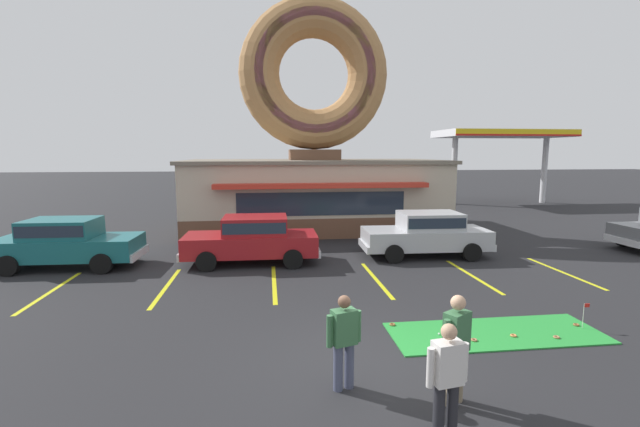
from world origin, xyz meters
TOP-DOWN VIEW (x-y plane):
  - ground_plane at (0.00, 0.00)m, footprint 160.00×160.00m
  - donut_shop_building at (0.70, 13.94)m, footprint 12.30×6.75m
  - putting_mat at (3.06, 0.95)m, footprint 4.38×1.55m
  - mini_donut_near_left at (3.32, 0.73)m, footprint 0.13×0.13m
  - mini_donut_near_right at (2.33, 1.49)m, footprint 0.13×0.13m
  - mini_donut_mid_left at (2.50, 1.60)m, footprint 0.13×0.13m
  - mini_donut_mid_centre at (2.43, 0.63)m, footprint 0.13×0.13m
  - mini_donut_mid_right at (4.13, 0.55)m, footprint 0.13×0.13m
  - mini_donut_far_left at (1.04, 1.57)m, footprint 0.13×0.13m
  - mini_donut_far_centre at (4.97, 1.07)m, footprint 0.13×0.13m
  - golf_ball at (1.85, 0.98)m, footprint 0.04×0.04m
  - putting_flag_pin at (5.04, 0.93)m, footprint 0.13×0.01m
  - car_silver at (4.08, 7.59)m, footprint 4.61×2.09m
  - car_teal at (-8.11, 7.53)m, footprint 4.61×2.08m
  - car_red at (-2.11, 7.36)m, footprint 4.58×2.01m
  - pedestrian_blue_sweater_man at (1.14, -1.29)m, footprint 0.52×0.40m
  - pedestrian_hooded_kid at (0.67, -2.04)m, footprint 0.59×0.30m
  - pedestrian_leather_jacket_man at (-0.44, -0.71)m, footprint 0.57×0.34m
  - trash_bin at (6.67, 11.13)m, footprint 0.57×0.57m
  - gas_station_canopy at (15.27, 22.49)m, footprint 9.00×4.46m
  - parking_stripe_far_left at (-7.44, 5.00)m, footprint 0.12×3.60m
  - parking_stripe_left at (-4.44, 5.00)m, footprint 0.12×3.60m
  - parking_stripe_mid_left at (-1.44, 5.00)m, footprint 0.12×3.60m
  - parking_stripe_centre at (1.56, 5.00)m, footprint 0.12×3.60m
  - parking_stripe_mid_right at (4.56, 5.00)m, footprint 0.12×3.60m
  - parking_stripe_right at (7.56, 5.00)m, footprint 0.12×3.60m

SIDE VIEW (x-z plane):
  - ground_plane at x=0.00m, z-range 0.00..0.00m
  - parking_stripe_far_left at x=-7.44m, z-range 0.00..0.01m
  - parking_stripe_left at x=-4.44m, z-range 0.00..0.01m
  - parking_stripe_mid_left at x=-1.44m, z-range 0.00..0.01m
  - parking_stripe_centre at x=1.56m, z-range 0.00..0.01m
  - parking_stripe_mid_right at x=4.56m, z-range 0.00..0.01m
  - parking_stripe_right at x=7.56m, z-range 0.00..0.01m
  - putting_mat at x=3.06m, z-range 0.00..0.03m
  - mini_donut_near_left at x=3.32m, z-range 0.03..0.07m
  - mini_donut_near_right at x=2.33m, z-range 0.03..0.07m
  - mini_donut_mid_left at x=2.50m, z-range 0.03..0.07m
  - mini_donut_mid_centre at x=2.43m, z-range 0.03..0.07m
  - mini_donut_mid_right at x=4.13m, z-range 0.03..0.07m
  - mini_donut_far_left at x=1.04m, z-range 0.03..0.07m
  - mini_donut_far_centre at x=4.97m, z-range 0.03..0.07m
  - golf_ball at x=1.85m, z-range 0.03..0.07m
  - putting_flag_pin at x=5.04m, z-range 0.16..0.71m
  - trash_bin at x=6.67m, z-range 0.01..0.99m
  - pedestrian_leather_jacket_man at x=-0.44m, z-range 0.07..1.62m
  - pedestrian_hooded_kid at x=0.67m, z-range 0.08..1.66m
  - car_silver at x=4.08m, z-range 0.07..1.67m
  - car_teal at x=-8.11m, z-range 0.07..1.67m
  - car_red at x=-2.11m, z-range 0.07..1.67m
  - pedestrian_blue_sweater_man at x=1.14m, z-range 0.09..1.77m
  - donut_shop_building at x=0.70m, z-range -1.74..9.22m
  - gas_station_canopy at x=15.27m, z-range 2.21..7.51m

